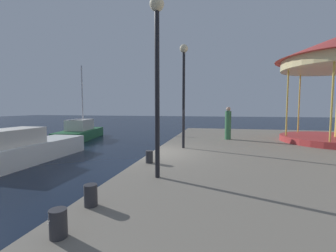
% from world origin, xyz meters
% --- Properties ---
extents(ground_plane, '(120.00, 120.00, 0.00)m').
position_xyz_m(ground_plane, '(0.00, 0.00, 0.00)').
color(ground_plane, black).
extents(sailboat_green, '(3.25, 6.14, 6.13)m').
position_xyz_m(sailboat_green, '(-8.64, 8.04, 0.60)').
color(sailboat_green, '#236638').
rests_on(sailboat_green, ground).
extents(motorboat_white, '(2.03, 5.76, 1.66)m').
position_xyz_m(motorboat_white, '(-6.35, 0.38, 0.63)').
color(motorboat_white, white).
rests_on(motorboat_white, ground).
extents(lamp_post_near_edge, '(0.36, 0.36, 4.50)m').
position_xyz_m(lamp_post_near_edge, '(1.13, -3.34, 3.86)').
color(lamp_post_near_edge, black).
rests_on(lamp_post_near_edge, quay_dock).
extents(lamp_post_mid_promenade, '(0.36, 0.36, 4.53)m').
position_xyz_m(lamp_post_mid_promenade, '(1.11, 1.11, 3.87)').
color(lamp_post_mid_promenade, black).
rests_on(lamp_post_mid_promenade, quay_dock).
extents(bollard_north, '(0.24, 0.24, 0.40)m').
position_xyz_m(bollard_north, '(0.39, -5.29, 1.00)').
color(bollard_north, '#2D2D33').
rests_on(bollard_north, quay_dock).
extents(bollard_center, '(0.24, 0.24, 0.40)m').
position_xyz_m(bollard_center, '(0.45, -1.89, 1.00)').
color(bollard_center, '#2D2D33').
rests_on(bollard_center, quay_dock).
extents(bollard_south, '(0.24, 0.24, 0.40)m').
position_xyz_m(bollard_south, '(0.51, -6.32, 1.00)').
color(bollard_south, '#2D2D33').
rests_on(bollard_south, quay_dock).
extents(person_far_corner, '(0.34, 0.34, 1.84)m').
position_xyz_m(person_far_corner, '(3.15, 4.45, 1.67)').
color(person_far_corner, '#387247').
rests_on(person_far_corner, quay_dock).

